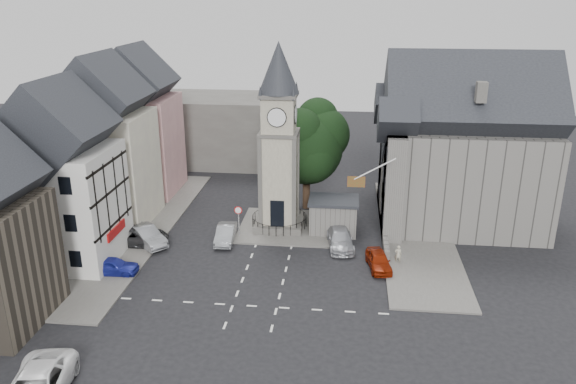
# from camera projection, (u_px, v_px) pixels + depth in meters

# --- Properties ---
(ground) EXTENTS (120.00, 120.00, 0.00)m
(ground) POSITION_uv_depth(u_px,v_px,m) (267.00, 268.00, 42.94)
(ground) COLOR black
(ground) RESTS_ON ground
(pavement_west) EXTENTS (6.00, 30.00, 0.14)m
(pavement_west) POSITION_uv_depth(u_px,v_px,m) (137.00, 229.00, 49.81)
(pavement_west) COLOR #595651
(pavement_west) RESTS_ON ground
(pavement_east) EXTENTS (6.00, 26.00, 0.14)m
(pavement_east) POSITION_uv_depth(u_px,v_px,m) (415.00, 232.00, 49.15)
(pavement_east) COLOR #595651
(pavement_east) RESTS_ON ground
(central_island) EXTENTS (10.00, 8.00, 0.16)m
(central_island) POSITION_uv_depth(u_px,v_px,m) (296.00, 227.00, 50.23)
(central_island) COLOR #595651
(central_island) RESTS_ON ground
(road_markings) EXTENTS (20.00, 8.00, 0.01)m
(road_markings) POSITION_uv_depth(u_px,v_px,m) (255.00, 306.00, 37.79)
(road_markings) COLOR silver
(road_markings) RESTS_ON ground
(clock_tower) EXTENTS (4.86, 4.86, 16.25)m
(clock_tower) POSITION_uv_depth(u_px,v_px,m) (279.00, 139.00, 47.65)
(clock_tower) COLOR #4C4944
(clock_tower) RESTS_ON ground
(stone_shelter) EXTENTS (4.30, 3.30, 3.08)m
(stone_shelter) POSITION_uv_depth(u_px,v_px,m) (333.00, 215.00, 48.93)
(stone_shelter) COLOR #66635E
(stone_shelter) RESTS_ON ground
(town_tree) EXTENTS (7.20, 7.20, 10.80)m
(town_tree) POSITION_uv_depth(u_px,v_px,m) (307.00, 138.00, 52.51)
(town_tree) COLOR black
(town_tree) RESTS_ON ground
(warning_sign_post) EXTENTS (0.70, 0.19, 2.85)m
(warning_sign_post) POSITION_uv_depth(u_px,v_px,m) (238.00, 215.00, 47.66)
(warning_sign_post) COLOR black
(warning_sign_post) RESTS_ON ground
(terrace_pink) EXTENTS (8.10, 7.60, 12.80)m
(terrace_pink) POSITION_uv_depth(u_px,v_px,m) (138.00, 130.00, 57.26)
(terrace_pink) COLOR tan
(terrace_pink) RESTS_ON ground
(terrace_cream) EXTENTS (8.10, 7.60, 12.80)m
(terrace_cream) POSITION_uv_depth(u_px,v_px,m) (106.00, 151.00, 49.78)
(terrace_cream) COLOR #F3EDCB
(terrace_cream) RESTS_ON ground
(terrace_tudor) EXTENTS (8.10, 7.60, 12.00)m
(terrace_tudor) POSITION_uv_depth(u_px,v_px,m) (63.00, 185.00, 42.44)
(terrace_tudor) COLOR silver
(terrace_tudor) RESTS_ON ground
(backdrop_west) EXTENTS (20.00, 10.00, 8.00)m
(backdrop_west) POSITION_uv_depth(u_px,v_px,m) (203.00, 129.00, 68.99)
(backdrop_west) COLOR #4C4944
(backdrop_west) RESTS_ON ground
(east_building) EXTENTS (14.40, 11.40, 12.60)m
(east_building) POSITION_uv_depth(u_px,v_px,m) (459.00, 156.00, 49.48)
(east_building) COLOR #66635E
(east_building) RESTS_ON ground
(east_boundary_wall) EXTENTS (0.40, 16.00, 0.90)m
(east_boundary_wall) POSITION_uv_depth(u_px,v_px,m) (382.00, 218.00, 51.18)
(east_boundary_wall) COLOR #66635E
(east_boundary_wall) RESTS_ON ground
(flagpole) EXTENTS (3.68, 0.10, 2.74)m
(flagpole) POSITION_uv_depth(u_px,v_px,m) (375.00, 169.00, 43.47)
(flagpole) COLOR white
(flagpole) RESTS_ON ground
(car_west_blue) EXTENTS (3.97, 1.75, 1.33)m
(car_west_blue) POSITION_uv_depth(u_px,v_px,m) (112.00, 266.00, 41.87)
(car_west_blue) COLOR navy
(car_west_blue) RESTS_ON ground
(car_west_silver) EXTENTS (4.58, 4.39, 1.55)m
(car_west_silver) POSITION_uv_depth(u_px,v_px,m) (146.00, 236.00, 46.74)
(car_west_silver) COLOR gray
(car_west_silver) RESTS_ON ground
(car_west_grey) EXTENTS (5.51, 2.58, 1.53)m
(car_west_grey) POSITION_uv_depth(u_px,v_px,m) (136.00, 236.00, 46.76)
(car_west_grey) COLOR #2B2C2E
(car_west_grey) RESTS_ON ground
(car_island_silver) EXTENTS (1.74, 4.26, 1.37)m
(car_island_silver) POSITION_uv_depth(u_px,v_px,m) (226.00, 234.00, 47.34)
(car_island_silver) COLOR #9B9EA3
(car_island_silver) RESTS_ON ground
(car_island_east) EXTENTS (2.65, 5.16, 1.43)m
(car_island_east) POSITION_uv_depth(u_px,v_px,m) (340.00, 239.00, 46.33)
(car_island_east) COLOR #ABADB3
(car_island_east) RESTS_ON ground
(car_east_red) EXTENTS (2.19, 4.08, 1.32)m
(car_east_red) POSITION_uv_depth(u_px,v_px,m) (379.00, 260.00, 42.74)
(car_east_red) COLOR maroon
(car_east_red) RESTS_ON ground
(pedestrian) EXTENTS (0.56, 0.38, 1.50)m
(pedestrian) POSITION_uv_depth(u_px,v_px,m) (398.00, 254.00, 43.51)
(pedestrian) COLOR #AFA991
(pedestrian) RESTS_ON ground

